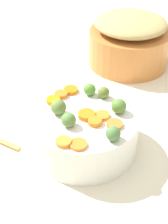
% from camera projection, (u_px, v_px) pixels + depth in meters
% --- Properties ---
extents(tabletop, '(2.40, 2.40, 0.02)m').
position_uv_depth(tabletop, '(56.00, 154.00, 0.84)').
color(tabletop, beige).
rests_on(tabletop, ground).
extents(serving_bowl_carrots, '(0.26, 0.26, 0.10)m').
position_uv_depth(serving_bowl_carrots, '(84.00, 132.00, 0.81)').
color(serving_bowl_carrots, white).
rests_on(serving_bowl_carrots, tabletop).
extents(metal_pot, '(0.27, 0.27, 0.12)m').
position_uv_depth(metal_pot, '(129.00, 48.00, 1.15)').
color(metal_pot, '#CC7B3C').
rests_on(metal_pot, tabletop).
extents(stuffing_mound, '(0.24, 0.24, 0.05)m').
position_uv_depth(stuffing_mound, '(131.00, 23.00, 1.10)').
color(stuffing_mound, tan).
rests_on(stuffing_mound, metal_pot).
extents(carrot_slice_0, '(0.05, 0.05, 0.01)m').
position_uv_depth(carrot_slice_0, '(64.00, 142.00, 0.70)').
color(carrot_slice_0, orange).
rests_on(carrot_slice_0, serving_bowl_carrots).
extents(carrot_slice_1, '(0.04, 0.04, 0.01)m').
position_uv_depth(carrot_slice_1, '(95.00, 122.00, 0.76)').
color(carrot_slice_1, orange).
rests_on(carrot_slice_1, serving_bowl_carrots).
extents(carrot_slice_2, '(0.04, 0.04, 0.01)m').
position_uv_depth(carrot_slice_2, '(78.00, 144.00, 0.70)').
color(carrot_slice_2, orange).
rests_on(carrot_slice_2, serving_bowl_carrots).
extents(carrot_slice_3, '(0.05, 0.05, 0.01)m').
position_uv_depth(carrot_slice_3, '(115.00, 124.00, 0.75)').
color(carrot_slice_3, orange).
rests_on(carrot_slice_3, serving_bowl_carrots).
extents(carrot_slice_4, '(0.05, 0.05, 0.01)m').
position_uv_depth(carrot_slice_4, '(61.00, 94.00, 0.85)').
color(carrot_slice_4, orange).
rests_on(carrot_slice_4, serving_bowl_carrots).
extents(carrot_slice_5, '(0.04, 0.04, 0.01)m').
position_uv_depth(carrot_slice_5, '(71.00, 90.00, 0.86)').
color(carrot_slice_5, orange).
rests_on(carrot_slice_5, serving_bowl_carrots).
extents(carrot_slice_6, '(0.04, 0.04, 0.01)m').
position_uv_depth(carrot_slice_6, '(102.00, 115.00, 0.78)').
color(carrot_slice_6, orange).
rests_on(carrot_slice_6, serving_bowl_carrots).
extents(carrot_slice_7, '(0.05, 0.05, 0.01)m').
position_uv_depth(carrot_slice_7, '(53.00, 100.00, 0.82)').
color(carrot_slice_7, orange).
rests_on(carrot_slice_7, serving_bowl_carrots).
extents(carrot_slice_8, '(0.06, 0.06, 0.01)m').
position_uv_depth(carrot_slice_8, '(87.00, 115.00, 0.78)').
color(carrot_slice_8, orange).
rests_on(carrot_slice_8, serving_bowl_carrots).
extents(brussels_sprout_0, '(0.03, 0.03, 0.03)m').
position_uv_depth(brussels_sprout_0, '(113.00, 134.00, 0.71)').
color(brussels_sprout_0, '#4C7740').
rests_on(brussels_sprout_0, serving_bowl_carrots).
extents(brussels_sprout_1, '(0.04, 0.04, 0.04)m').
position_uv_depth(brussels_sprout_1, '(119.00, 106.00, 0.78)').
color(brussels_sprout_1, '#548135').
rests_on(brussels_sprout_1, serving_bowl_carrots).
extents(brussels_sprout_2, '(0.03, 0.03, 0.03)m').
position_uv_depth(brussels_sprout_2, '(69.00, 120.00, 0.75)').
color(brussels_sprout_2, '#577F40').
rests_on(brussels_sprout_2, serving_bowl_carrots).
extents(brussels_sprout_3, '(0.03, 0.03, 0.03)m').
position_uv_depth(brussels_sprout_3, '(90.00, 89.00, 0.84)').
color(brussels_sprout_3, '#538931').
rests_on(brussels_sprout_3, serving_bowl_carrots).
extents(brussels_sprout_4, '(0.04, 0.04, 0.04)m').
position_uv_depth(brussels_sprout_4, '(60.00, 107.00, 0.78)').
color(brussels_sprout_4, olive).
rests_on(brussels_sprout_4, serving_bowl_carrots).
extents(brussels_sprout_5, '(0.03, 0.03, 0.03)m').
position_uv_depth(brussels_sprout_5, '(104.00, 92.00, 0.83)').
color(brussels_sprout_5, '#5D722D').
rests_on(brussels_sprout_5, serving_bowl_carrots).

